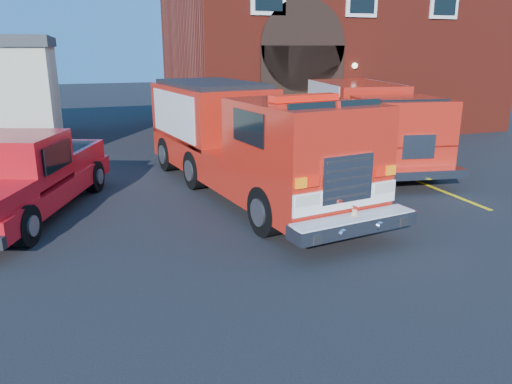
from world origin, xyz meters
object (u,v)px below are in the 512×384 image
object	(u,v)px
fire_engine	(245,139)
secondary_truck	(365,120)
pickup_truck	(23,177)
fire_station	(326,41)

from	to	relation	value
fire_engine	secondary_truck	bearing A→B (deg)	25.67
fire_engine	pickup_truck	world-z (taller)	fire_engine
fire_station	fire_engine	xyz separation A→B (m)	(-7.83, -10.89, -2.72)
fire_station	secondary_truck	xyz separation A→B (m)	(-2.54, -8.34, -2.79)
pickup_truck	fire_engine	bearing A→B (deg)	0.98
fire_station	fire_engine	size ratio (longest dim) A/B	1.54
pickup_truck	secondary_truck	distance (m)	11.26
fire_station	secondary_truck	world-z (taller)	fire_station
fire_station	pickup_truck	xyz separation A→B (m)	(-13.48, -10.98, -3.30)
fire_engine	secondary_truck	xyz separation A→B (m)	(5.29, 2.54, -0.07)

